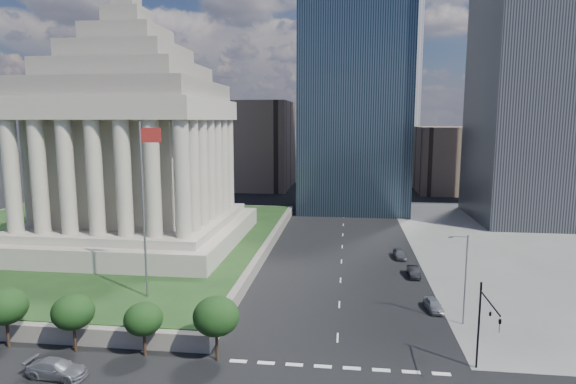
% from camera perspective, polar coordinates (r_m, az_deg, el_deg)
% --- Properties ---
extents(ground, '(500.00, 500.00, 0.00)m').
position_cam_1_polar(ground, '(128.56, 6.70, -1.42)').
color(ground, black).
rests_on(ground, ground).
extents(plaza_terrace, '(66.00, 70.00, 1.80)m').
position_cam_1_polar(plaza_terrace, '(91.72, -23.13, -5.51)').
color(plaza_terrace, '#6A645B').
rests_on(plaza_terrace, ground).
extents(plaza_lawn, '(64.00, 68.00, 0.10)m').
position_cam_1_polar(plaza_lawn, '(91.50, -23.16, -4.93)').
color(plaza_lawn, '#193516').
rests_on(plaza_lawn, plaza_terrace).
extents(war_memorial, '(34.00, 34.00, 39.00)m').
position_cam_1_polar(war_memorial, '(82.34, -17.98, 7.66)').
color(war_memorial, '#A19787').
rests_on(war_memorial, plaza_lawn).
extents(flagpole, '(2.52, 0.24, 20.00)m').
position_cam_1_polar(flagpole, '(56.16, -16.65, -0.98)').
color(flagpole, slate).
rests_on(flagpole, plaza_lawn).
extents(midrise_glass, '(26.00, 26.00, 60.00)m').
position_cam_1_polar(midrise_glass, '(121.93, 7.89, 12.18)').
color(midrise_glass, black).
rests_on(midrise_glass, ground).
extents(building_filler_ne, '(20.00, 30.00, 20.00)m').
position_cam_1_polar(building_filler_ne, '(160.21, 18.40, 3.77)').
color(building_filler_ne, '#4E3E36').
rests_on(building_filler_ne, ground).
extents(building_filler_nw, '(24.00, 30.00, 28.00)m').
position_cam_1_polar(building_filler_nw, '(159.84, -3.99, 5.61)').
color(building_filler_nw, '#4E3E36').
rests_on(building_filler_nw, ground).
extents(traffic_signal_ne, '(0.30, 5.74, 8.00)m').
position_cam_1_polar(traffic_signal_ne, '(45.27, 22.34, -13.90)').
color(traffic_signal_ne, black).
rests_on(traffic_signal_ne, ground).
extents(street_lamp_north, '(2.13, 0.22, 10.00)m').
position_cam_1_polar(street_lamp_north, '(55.64, 20.15, -9.13)').
color(street_lamp_north, slate).
rests_on(street_lamp_north, ground).
extents(suv_grey, '(2.66, 5.55, 1.56)m').
position_cam_1_polar(suv_grey, '(48.50, -25.71, -18.36)').
color(suv_grey, slate).
rests_on(suv_grey, ground).
extents(parked_sedan_near, '(4.23, 2.06, 1.39)m').
position_cam_1_polar(parked_sedan_near, '(60.06, 16.88, -12.67)').
color(parked_sedan_near, gray).
rests_on(parked_sedan_near, ground).
extents(parked_sedan_mid, '(4.35, 1.55, 1.43)m').
position_cam_1_polar(parked_sedan_mid, '(71.50, 14.67, -9.12)').
color(parked_sedan_mid, black).
rests_on(parked_sedan_mid, ground).
extents(parked_sedan_far, '(4.51, 1.99, 1.51)m').
position_cam_1_polar(parked_sedan_far, '(80.06, 13.09, -7.13)').
color(parked_sedan_far, '#4D4F54').
rests_on(parked_sedan_far, ground).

